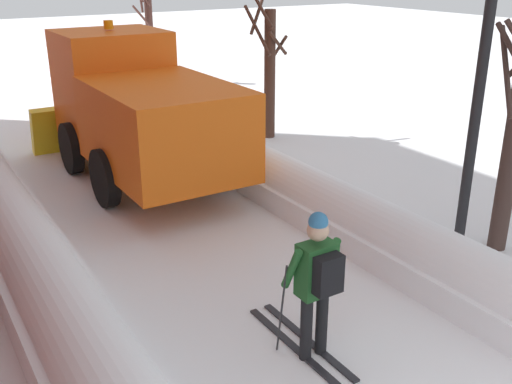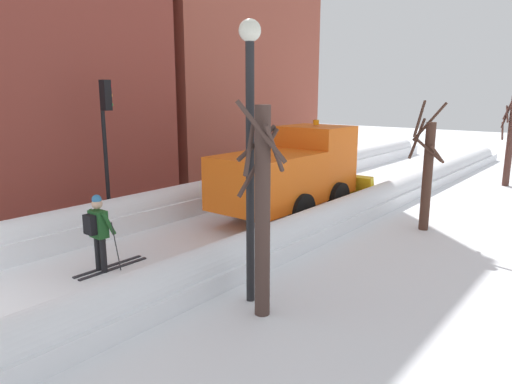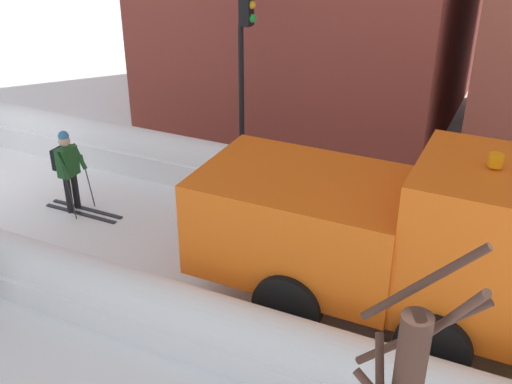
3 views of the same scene
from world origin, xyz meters
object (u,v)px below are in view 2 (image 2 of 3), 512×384
at_px(skier, 99,230).
at_px(traffic_light_pole, 107,124).
at_px(plow_truck, 292,172).
at_px(bare_tree_near, 262,207).
at_px(street_lamp, 250,131).
at_px(bare_tree_mid, 427,171).
at_px(bare_tree_far, 510,139).

xyz_separation_m(skier, traffic_light_pole, (-3.25, 2.52, 2.09)).
relative_size(plow_truck, bare_tree_near, 1.52).
bearing_deg(traffic_light_pole, plow_truck, 48.01).
height_order(skier, bare_tree_near, bare_tree_near).
bearing_deg(street_lamp, bare_tree_mid, 82.35).
bearing_deg(skier, street_lamp, 15.36).
distance_m(skier, bare_tree_far, 17.68).
distance_m(traffic_light_pole, bare_tree_near, 7.71).
height_order(street_lamp, bare_tree_far, street_lamp).
distance_m(plow_truck, bare_tree_near, 7.10).
xyz_separation_m(plow_truck, traffic_light_pole, (-3.86, -4.29, 1.61)).
bearing_deg(bare_tree_far, plow_truck, -113.66).
bearing_deg(bare_tree_near, bare_tree_mid, 86.81).
distance_m(bare_tree_mid, bare_tree_far, 8.94).
relative_size(plow_truck, street_lamp, 1.13).
relative_size(traffic_light_pole, bare_tree_far, 1.13).
height_order(bare_tree_near, bare_tree_far, bare_tree_near).
relative_size(skier, bare_tree_near, 0.46).
relative_size(bare_tree_near, bare_tree_far, 1.01).
relative_size(skier, traffic_light_pole, 0.41).
height_order(street_lamp, bare_tree_mid, street_lamp).
relative_size(street_lamp, bare_tree_near, 1.35).
bearing_deg(bare_tree_far, skier, -106.60).
height_order(skier, bare_tree_mid, bare_tree_mid).
bearing_deg(skier, traffic_light_pole, 142.22).
xyz_separation_m(street_lamp, bare_tree_near, (0.53, -0.31, -1.30)).
distance_m(street_lamp, bare_tree_mid, 7.23).
bearing_deg(plow_truck, street_lamp, -62.55).
bearing_deg(bare_tree_far, street_lamp, -95.06).
bearing_deg(bare_tree_mid, plow_truck, -163.33).
xyz_separation_m(skier, street_lamp, (3.63, 1.00, 2.35)).
bearing_deg(bare_tree_mid, bare_tree_near, -93.19).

